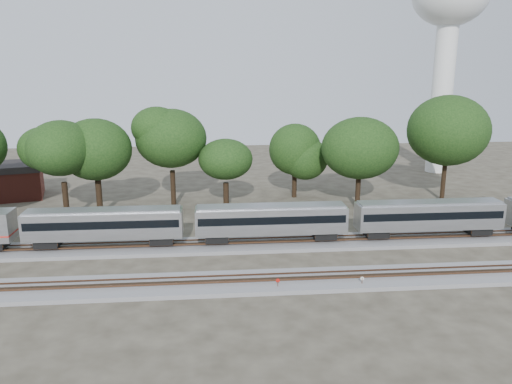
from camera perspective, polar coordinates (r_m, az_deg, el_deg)
The scene contains 16 objects.
ground at distance 49.64m, azimuth 1.10°, elevation -8.54°, with size 160.00×160.00×0.00m, color #383328.
track_far at distance 55.13m, azimuth 0.42°, elevation -5.97°, with size 160.00×5.00×0.73m.
track_near at distance 45.91m, azimuth 1.65°, elevation -10.21°, with size 160.00×5.00×0.73m.
train at distance 59.18m, azimuth 19.24°, elevation -2.46°, with size 121.15×2.94×4.34m.
switch_stand_red at distance 44.50m, azimuth 2.51°, elevation -10.34°, with size 0.35×0.09×1.09m.
switch_stand_white at distance 45.92m, azimuth 12.03°, elevation -9.89°, with size 0.33×0.06×1.05m.
switch_lever at distance 45.81m, azimuth 9.58°, elevation -10.54°, with size 0.50×0.30×0.30m, color #512D19.
water_tower at distance 99.23m, azimuth 21.18°, elevation 18.13°, with size 13.54×13.54×37.47m.
brick_building at distance 83.56m, azimuth -26.88°, elevation 1.13°, with size 12.38×10.09×5.20m.
tree_1 at distance 66.45m, azimuth -21.41°, elevation 4.68°, with size 9.56×9.56×13.47m.
tree_2 at distance 67.65m, azimuth -17.87°, elevation 4.63°, with size 8.98×8.98×12.65m.
tree_3 at distance 69.35m, azimuth -9.68°, elevation 6.05°, with size 9.86×9.86×13.91m.
tree_4 at distance 67.52m, azimuth -3.50°, elevation 3.74°, with size 7.18×7.18×10.13m.
tree_5 at distance 74.50m, azimuth 4.48°, elevation 4.86°, with size 7.42×7.42×10.46m.
tree_6 at distance 69.50m, azimuth 11.80°, elevation 4.91°, with size 8.58×8.58×12.09m.
tree_7 at distance 77.06m, azimuth 21.10°, elevation 6.57°, with size 10.50×10.50×14.81m.
Camera 1 is at (-5.09, -45.57, 18.99)m, focal length 35.00 mm.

